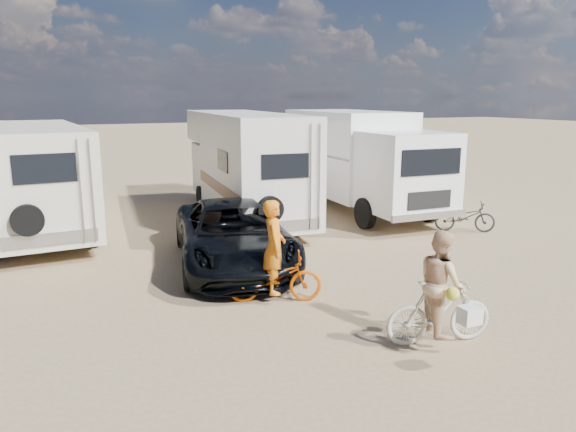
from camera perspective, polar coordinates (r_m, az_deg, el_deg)
name	(u,v)px	position (r m, az deg, el deg)	size (l,w,h in m)	color
ground	(351,292)	(10.73, 6.56, -7.85)	(140.00, 140.00, 0.00)	#9F845E
rv_main	(244,167)	(16.68, -4.57, 5.14)	(2.13, 7.69, 3.22)	white
rv_left	(37,180)	(16.32, -24.71, 3.39)	(2.29, 7.21, 2.94)	beige
box_truck	(362,162)	(17.89, 7.73, 5.56)	(2.45, 7.22, 3.22)	white
dark_suv	(233,235)	(12.12, -5.74, -1.97)	(2.34, 5.08, 1.41)	black
bike_man	(274,278)	(10.05, -1.44, -6.45)	(0.60, 1.73, 0.91)	#BF4500
bike_woman	(439,312)	(8.70, 15.49, -9.61)	(0.47, 1.68, 1.01)	beige
rider_man	(274,256)	(9.93, -1.45, -4.22)	(0.63, 0.41, 1.72)	orange
rider_woman	(440,294)	(8.60, 15.60, -7.81)	(0.77, 0.60, 1.59)	#DEB58A
bike_parked	(465,217)	(15.96, 17.96, -0.06)	(0.57, 1.63, 0.85)	#282B28
cooler	(197,261)	(12.07, -9.49, -4.66)	(0.49, 0.35, 0.39)	#295784
crate	(265,243)	(13.50, -2.43, -2.81)	(0.41, 0.41, 0.33)	#98694D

